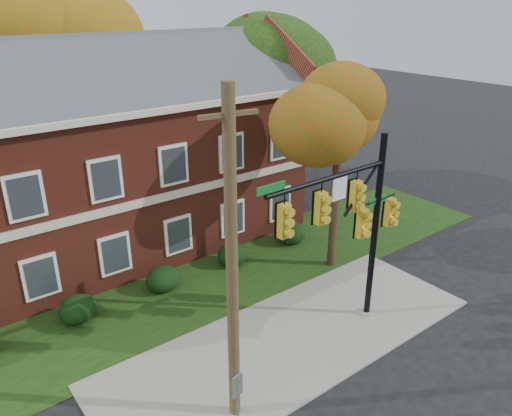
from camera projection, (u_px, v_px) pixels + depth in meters
ground at (311, 356)px, 16.81m from camera, size 120.00×120.00×0.00m
sidewalk at (292, 340)px, 17.53m from camera, size 14.00×5.00×0.08m
grass_strip at (214, 281)px, 21.18m from camera, size 30.00×6.00×0.04m
apartment_building at (100, 145)px, 22.46m from camera, size 18.80×8.80×9.74m
hedge_left at (78, 309)px, 18.40m from camera, size 1.40×1.26×1.05m
hedge_center at (163, 279)px, 20.37m from camera, size 1.40×1.26×1.05m
hedge_right at (233, 254)px, 22.34m from camera, size 1.40×1.26×1.05m
hedge_far_right at (291, 233)px, 24.31m from camera, size 1.40×1.26×1.05m
tree_near_right at (347, 118)px, 19.97m from camera, size 4.50×4.25×8.58m
tree_right_rear at (281, 55)px, 28.23m from camera, size 6.30×5.95×10.62m
tree_far_rear at (61, 43)px, 27.44m from camera, size 6.84×6.46×11.52m
traffic_signal at (353, 218)px, 16.55m from camera, size 6.34×0.57×7.07m
utility_pole at (232, 269)px, 12.61m from camera, size 1.47×0.36×9.48m
sign_post at (238, 399)px, 12.85m from camera, size 0.34×0.10×2.36m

